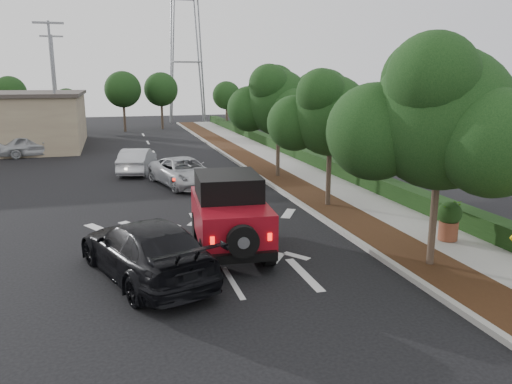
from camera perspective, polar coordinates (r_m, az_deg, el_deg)
name	(u,v)px	position (r m, az deg, el deg)	size (l,w,h in m)	color
ground	(233,282)	(13.28, -2.68, -10.29)	(120.00, 120.00, 0.00)	black
curb	(265,181)	(25.53, 1.08, 1.28)	(0.20, 70.00, 0.15)	#9E9B93
planting_strip	(284,180)	(25.84, 3.20, 1.37)	(1.80, 70.00, 0.12)	black
sidewalk	(318,178)	(26.52, 7.08, 1.59)	(2.00, 70.00, 0.12)	gray
hedge	(342,170)	(27.03, 9.83, 2.44)	(0.80, 70.00, 0.80)	black
transmission_tower	(188,122)	(60.75, -7.79, 7.88)	(7.00, 4.00, 28.00)	slate
street_tree_near	(429,267)	(15.08, 19.19, -8.13)	(3.80, 3.80, 5.92)	black
street_tree_mid	(327,207)	(20.88, 8.17, -1.72)	(3.20, 3.20, 5.32)	black
street_tree_far	(278,178)	(26.78, 2.49, 1.65)	(3.40, 3.40, 5.62)	black
light_pole_a	(60,153)	(38.42, -21.53, 4.21)	(2.00, 0.22, 9.00)	slate
light_pole_b	(60,135)	(50.38, -21.49, 6.08)	(2.00, 0.22, 9.00)	slate
red_jeep	(229,212)	(15.43, -3.14, -2.24)	(2.38, 4.73, 2.36)	black
silver_suv_ahead	(184,172)	(24.95, -8.25, 2.29)	(2.26, 4.89, 1.36)	#B6B8BE
black_suv_oncoming	(145,249)	(13.65, -12.52, -6.41)	(2.21, 5.42, 1.57)	black
silver_sedan_oncoming	(137,161)	(28.73, -13.40, 3.51)	(1.49, 4.26, 1.40)	#B8BAC1
parked_suv	(34,145)	(37.17, -24.07, 4.89)	(1.78, 4.41, 1.50)	#AEB2B7
terracotta_planter	(449,217)	(17.11, 21.23, -2.65)	(0.76, 0.76, 1.33)	brown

